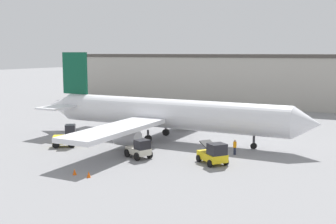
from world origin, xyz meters
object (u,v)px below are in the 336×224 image
Objects in this scene: ground_crew_worker at (235,147)px; baggage_tug at (66,137)px; belt_loader_truck at (214,154)px; airplane at (161,113)px; pushback_tug at (139,149)px; safety_cone_far at (75,172)px; safety_cone_near at (89,174)px.

baggage_tug reaches higher than ground_crew_worker.
ground_crew_worker is at bearing 120.14° from belt_loader_truck.
ground_crew_worker is (10.87, -3.44, -2.43)m from airplane.
ground_crew_worker is 0.53× the size of baggage_tug.
pushback_tug reaches higher than safety_cone_far.
airplane is at bearing 97.48° from safety_cone_near.
belt_loader_truck reaches higher than ground_crew_worker.
safety_cone_far is at bearing -88.58° from airplane.
airplane reaches higher than ground_crew_worker.
belt_loader_truck is (10.29, -8.12, -2.27)m from airplane.
pushback_tug is at bearing -132.68° from belt_loader_truck.
baggage_tug is at bearing 134.65° from safety_cone_far.
belt_loader_truck is at bearing 43.87° from safety_cone_far.
baggage_tug is at bearing -132.03° from airplane.
airplane reaches higher than baggage_tug.
airplane is 11.98m from baggage_tug.
ground_crew_worker is 0.46× the size of belt_loader_truck.
pushback_tug is 7.99m from safety_cone_near.
safety_cone_near is at bearing -41.42° from ground_crew_worker.
belt_loader_truck reaches higher than safety_cone_near.
ground_crew_worker is 17.30m from safety_cone_far.
safety_cone_far is at bearing -98.91° from belt_loader_truck.
ground_crew_worker is at bearing 53.76° from safety_cone_far.
airplane is 11.66m from ground_crew_worker.
pushback_tug is (-8.26, -6.04, 0.06)m from ground_crew_worker.
safety_cone_near is at bearing -67.29° from pushback_tug.
safety_cone_near is at bearing -1.93° from safety_cone_far.
airplane is at bearing -117.49° from ground_crew_worker.
baggage_tug reaches higher than pushback_tug.
airplane reaches higher than safety_cone_near.
safety_cone_far is (0.65, -17.39, -3.03)m from airplane.
pushback_tug is 5.90× the size of safety_cone_far.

